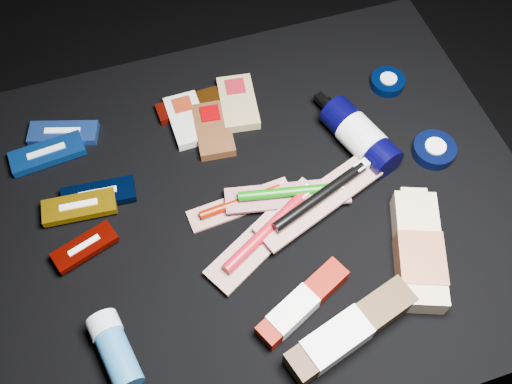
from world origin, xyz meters
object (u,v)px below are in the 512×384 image
object	(u,v)px
bodywash_bottle	(418,253)
deodorant_stick	(115,349)
lotion_bottle	(360,136)
toothpaste_carton_red	(299,306)

from	to	relation	value
bodywash_bottle	deodorant_stick	bearing A→B (deg)	-158.88
lotion_bottle	bodywash_bottle	size ratio (longest dim) A/B	0.95
lotion_bottle	toothpaste_carton_red	size ratio (longest dim) A/B	1.21
bodywash_bottle	toothpaste_carton_red	distance (m)	0.21
lotion_bottle	toothpaste_carton_red	xyz separation A→B (m)	(-0.21, -0.26, -0.02)
lotion_bottle	bodywash_bottle	bearing A→B (deg)	-107.00
lotion_bottle	deodorant_stick	bearing A→B (deg)	-171.77
toothpaste_carton_red	lotion_bottle	bearing A→B (deg)	25.73
bodywash_bottle	deodorant_stick	world-z (taller)	deodorant_stick
deodorant_stick	bodywash_bottle	bearing A→B (deg)	-10.78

